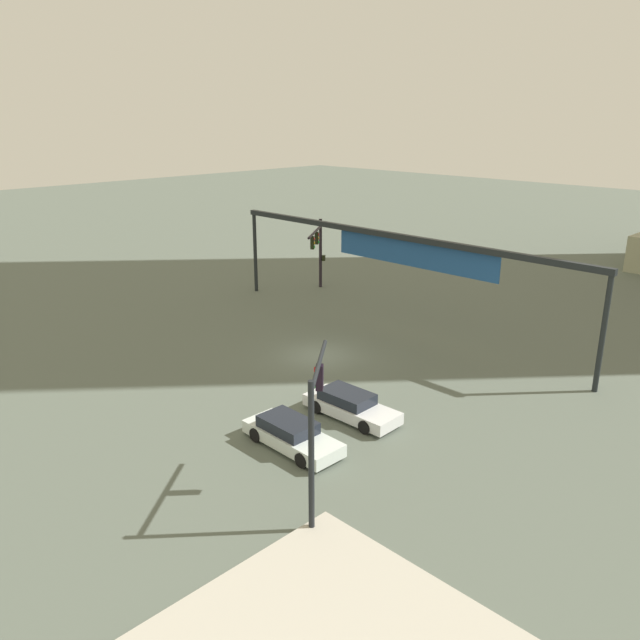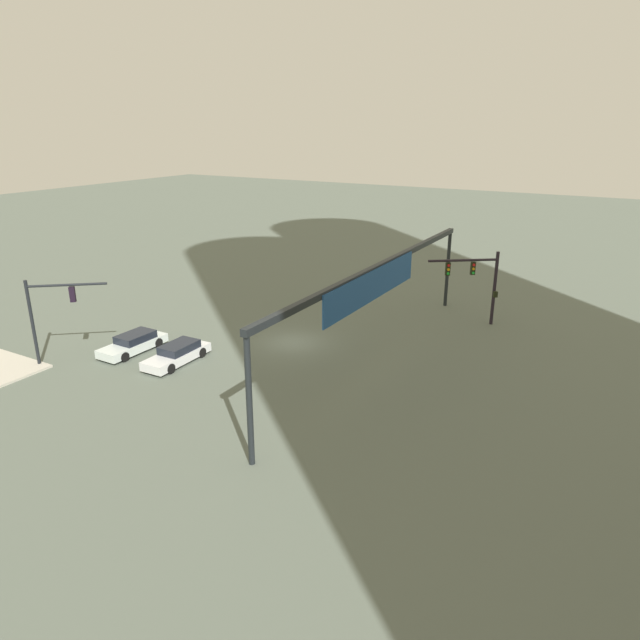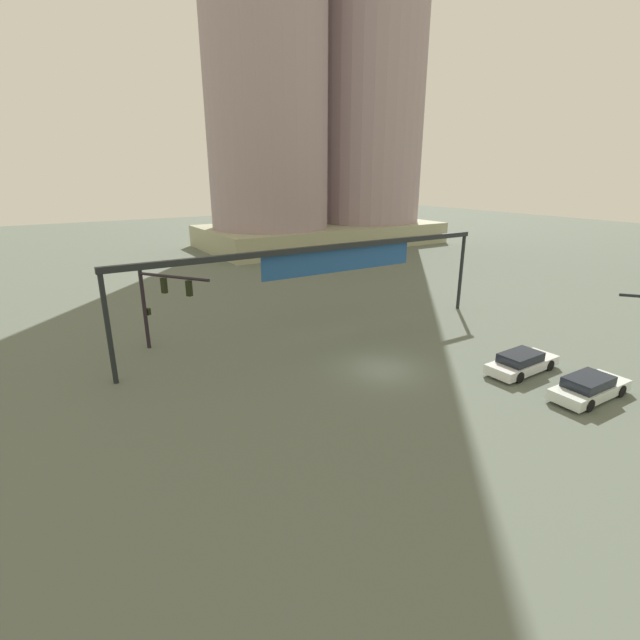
{
  "view_description": "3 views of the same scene",
  "coord_description": "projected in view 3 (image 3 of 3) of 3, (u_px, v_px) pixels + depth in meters",
  "views": [
    {
      "loc": [
        24.31,
        -24.22,
        13.51
      ],
      "look_at": [
        1.82,
        -1.7,
        3.01
      ],
      "focal_mm": 35.26,
      "sensor_mm": 36.0,
      "label": 1
    },
    {
      "loc": [
        31.15,
        20.12,
        14.44
      ],
      "look_at": [
        -0.88,
        1.68,
        1.67
      ],
      "focal_mm": 32.11,
      "sensor_mm": 36.0,
      "label": 2
    },
    {
      "loc": [
        -16.18,
        -18.8,
        11.03
      ],
      "look_at": [
        -2.67,
        2.67,
        2.79
      ],
      "focal_mm": 25.65,
      "sensor_mm": 36.0,
      "label": 3
    }
  ],
  "objects": [
    {
      "name": "traffic_signal_opposite_side",
      "position": [
        159.0,
        295.0,
        28.51
      ],
      "size": [
        3.19,
        4.61,
        5.57
      ],
      "rotation": [
        0.0,
        0.0,
        -0.95
      ],
      "color": "black",
      "rests_on": "ground"
    },
    {
      "name": "overhead_sign_gantry",
      "position": [
        329.0,
        259.0,
        30.5
      ],
      "size": [
        27.44,
        0.43,
        6.44
      ],
      "color": "black",
      "rests_on": "ground"
    },
    {
      "name": "ground_plane",
      "position": [
        383.0,
        370.0,
        26.73
      ],
      "size": [
        201.47,
        201.47,
        0.0
      ],
      "primitive_type": "plane",
      "color": "#576155"
    },
    {
      "name": "sedan_car_waiting_far",
      "position": [
        589.0,
        387.0,
        23.26
      ],
      "size": [
        4.73,
        1.88,
        1.21
      ],
      "rotation": [
        0.0,
        0.0,
        -0.01
      ],
      "color": "silver",
      "rests_on": "ground"
    },
    {
      "name": "sedan_car_approaching",
      "position": [
        522.0,
        363.0,
        26.29
      ],
      "size": [
        4.79,
        1.91,
        1.21
      ],
      "rotation": [
        0.0,
        0.0,
        0.03
      ],
      "color": "silver",
      "rests_on": "ground"
    }
  ]
}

